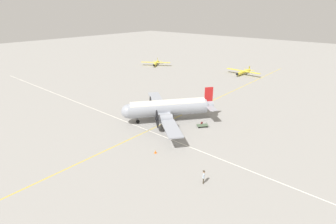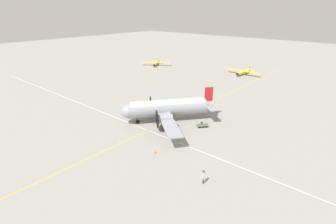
{
  "view_description": "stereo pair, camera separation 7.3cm",
  "coord_description": "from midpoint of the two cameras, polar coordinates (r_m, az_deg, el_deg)",
  "views": [
    {
      "loc": [
        -33.75,
        -28.98,
        19.37
      ],
      "look_at": [
        0.0,
        0.0,
        1.75
      ],
      "focal_mm": 28.0,
      "sensor_mm": 36.0,
      "label": 1
    },
    {
      "loc": [
        -33.7,
        -29.04,
        19.37
      ],
      "look_at": [
        0.0,
        0.0,
        1.75
      ],
      "focal_mm": 28.0,
      "sensor_mm": 36.0,
      "label": 2
    }
  ],
  "objects": [
    {
      "name": "baggage_cart",
      "position": [
        46.37,
        7.45,
        -2.9
      ],
      "size": [
        2.17,
        2.05,
        0.56
      ],
      "rotation": [
        0.0,
        0.0,
        2.47
      ],
      "color": "#4C6047",
      "rests_on": "ground_plane"
    },
    {
      "name": "light_aircraft_taxiing",
      "position": [
        96.83,
        -2.71,
        10.56
      ],
      "size": [
        7.76,
        9.69,
        2.05
      ],
      "rotation": [
        0.0,
        0.0,
        3.7
      ],
      "color": "yellow",
      "rests_on": "ground_plane"
    },
    {
      "name": "suitcase_near_door",
      "position": [
        46.98,
        7.29,
        -2.53
      ],
      "size": [
        0.48,
        0.13,
        0.63
      ],
      "color": "maroon",
      "rests_on": "ground_plane"
    },
    {
      "name": "crew_foreground",
      "position": [
        31.93,
        7.7,
        -13.55
      ],
      "size": [
        0.53,
        0.39,
        1.72
      ],
      "rotation": [
        0.0,
        0.0,
        0.46
      ],
      "color": "#473D2D",
      "rests_on": "ground_plane"
    },
    {
      "name": "ground_plane",
      "position": [
        48.52,
        -0.04,
        -1.92
      ],
      "size": [
        300.0,
        300.0,
        0.0
      ],
      "primitive_type": "plane",
      "color": "gray"
    },
    {
      "name": "apron_line_northsouth",
      "position": [
        44.96,
        -4.5,
        -3.97
      ],
      "size": [
        0.16,
        120.0,
        0.01
      ],
      "color": "silver",
      "rests_on": "ground_plane"
    },
    {
      "name": "traffic_cone",
      "position": [
        38.05,
        -2.81,
        -8.63
      ],
      "size": [
        0.36,
        0.36,
        0.48
      ],
      "color": "orange",
      "rests_on": "ground_plane"
    },
    {
      "name": "airliner_main",
      "position": [
        47.46,
        -0.59,
        0.91
      ],
      "size": [
        17.18,
        19.0,
        6.0
      ],
      "rotation": [
        0.0,
        0.0,
        2.49
      ],
      "color": "#9399A3",
      "rests_on": "ground_plane"
    },
    {
      "name": "apron_line_eastwest",
      "position": [
        48.4,
        0.13,
        -1.97
      ],
      "size": [
        120.0,
        0.16,
        0.01
      ],
      "color": "gold",
      "rests_on": "ground_plane"
    },
    {
      "name": "light_aircraft_distant",
      "position": [
        86.08,
        16.02,
        8.37
      ],
      "size": [
        8.35,
        11.27,
        2.13
      ],
      "rotation": [
        0.0,
        0.0,
        3.09
      ],
      "color": "yellow",
      "rests_on": "ground_plane"
    }
  ]
}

